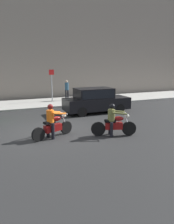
{
  "coord_description": "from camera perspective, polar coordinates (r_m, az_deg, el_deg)",
  "views": [
    {
      "loc": [
        -2.26,
        -10.35,
        3.3
      ],
      "look_at": [
        1.77,
        -0.66,
        1.0
      ],
      "focal_mm": 34.91,
      "sensor_mm": 36.0,
      "label": 1
    }
  ],
  "objects": [
    {
      "name": "street_sign_post",
      "position": [
        19.41,
        -9.22,
        7.76
      ],
      "size": [
        0.44,
        0.08,
        2.75
      ],
      "color": "gray",
      "rests_on": "sidewalk_slab"
    },
    {
      "name": "building_facade",
      "position": [
        22.21,
        -17.7,
        21.83
      ],
      "size": [
        40.0,
        1.4,
        14.33
      ],
      "primitive_type": "cube",
      "color": "slate",
      "rests_on": "ground_plane"
    },
    {
      "name": "motorcycle_with_rider_olive",
      "position": [
        10.29,
        6.96,
        -2.75
      ],
      "size": [
        2.06,
        0.92,
        1.53
      ],
      "color": "black",
      "rests_on": "ground_plane"
    },
    {
      "name": "ground_plane",
      "position": [
        11.1,
        -9.84,
        -5.13
      ],
      "size": [
        80.0,
        80.0,
        0.0
      ],
      "primitive_type": "plane",
      "color": "black"
    },
    {
      "name": "sidewalk_slab",
      "position": [
        18.77,
        -15.34,
        2.0
      ],
      "size": [
        40.0,
        4.4,
        0.14
      ],
      "primitive_type": "cube",
      "color": "#99968E",
      "rests_on": "ground_plane"
    },
    {
      "name": "pedestrian_bystander",
      "position": [
        19.65,
        -5.32,
        6.13
      ],
      "size": [
        0.34,
        0.34,
        1.78
      ],
      "color": "black",
      "rests_on": "sidewalk_slab"
    },
    {
      "name": "motorcycle_with_rider_orange_stripe",
      "position": [
        10.07,
        -9.02,
        -3.07
      ],
      "size": [
        2.07,
        1.01,
        1.58
      ],
      "color": "black",
      "rests_on": "ground_plane"
    },
    {
      "name": "parked_sedan_black",
      "position": [
        15.09,
        2.23,
        3.13
      ],
      "size": [
        4.52,
        1.82,
        1.72
      ],
      "color": "black",
      "rests_on": "ground_plane"
    }
  ]
}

